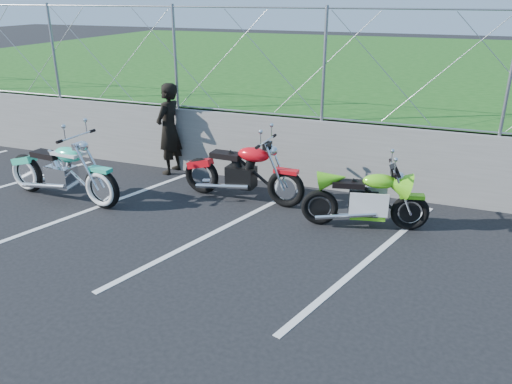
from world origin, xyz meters
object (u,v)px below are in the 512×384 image
at_px(cruiser_turquoise, 63,173).
at_px(naked_orange, 244,174).
at_px(person_standing, 169,129).
at_px(sportbike_green, 367,201).

height_order(cruiser_turquoise, naked_orange, cruiser_turquoise).
xyz_separation_m(cruiser_turquoise, person_standing, (1.02, 2.00, 0.42)).
distance_m(cruiser_turquoise, naked_orange, 3.21).
height_order(cruiser_turquoise, sportbike_green, cruiser_turquoise).
bearing_deg(cruiser_turquoise, person_standing, 68.03).
bearing_deg(sportbike_green, cruiser_turquoise, 175.97).
bearing_deg(person_standing, cruiser_turquoise, -24.34).
xyz_separation_m(cruiser_turquoise, naked_orange, (3.00, 1.13, -0.01)).
xyz_separation_m(naked_orange, person_standing, (-1.99, 0.86, 0.43)).
xyz_separation_m(naked_orange, sportbike_green, (2.23, -0.35, -0.05)).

